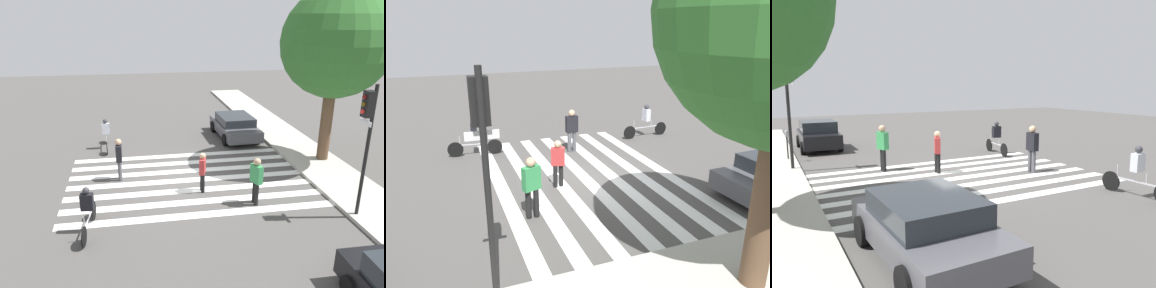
% 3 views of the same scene
% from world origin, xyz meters
% --- Properties ---
extents(ground_plane, '(60.00, 60.00, 0.00)m').
position_xyz_m(ground_plane, '(0.00, 0.00, 0.00)').
color(ground_plane, '#4C4947').
extents(sidewalk_curb, '(36.00, 2.50, 0.14)m').
position_xyz_m(sidewalk_curb, '(0.00, 6.25, 0.07)').
color(sidewalk_curb, '#ADA89E').
rests_on(sidewalk_curb, ground_plane).
extents(crosswalk_stripes, '(6.30, 10.00, 0.01)m').
position_xyz_m(crosswalk_stripes, '(-0.00, 0.00, 0.00)').
color(crosswalk_stripes, white).
rests_on(crosswalk_stripes, ground_plane).
extents(traffic_light, '(0.60, 0.50, 4.66)m').
position_xyz_m(traffic_light, '(3.99, 5.16, 3.26)').
color(traffic_light, black).
rests_on(traffic_light, ground_plane).
extents(pedestrian_adult_tall_backpack, '(0.55, 0.38, 1.82)m').
position_xyz_m(pedestrian_adult_tall_backpack, '(2.45, 2.13, 1.03)').
color(pedestrian_adult_tall_backpack, black).
rests_on(pedestrian_adult_tall_backpack, ground_plane).
extents(pedestrian_child_with_backpack, '(0.49, 0.34, 1.63)m').
position_xyz_m(pedestrian_child_with_backpack, '(1.11, 0.40, 0.92)').
color(pedestrian_child_with_backpack, black).
rests_on(pedestrian_child_with_backpack, ground_plane).
extents(pedestrian_adult_yellow_jacket, '(0.52, 0.27, 1.83)m').
position_xyz_m(pedestrian_adult_yellow_jacket, '(-0.57, -2.83, 1.03)').
color(pedestrian_adult_yellow_jacket, '#4C4C51').
rests_on(pedestrian_adult_yellow_jacket, ground_plane).
extents(cyclist_mid_street, '(2.20, 0.42, 1.59)m').
position_xyz_m(cyclist_mid_street, '(3.35, -3.79, 0.86)').
color(cyclist_mid_street, black).
rests_on(cyclist_mid_street, ground_plane).
extents(cyclist_far_lane, '(2.40, 0.41, 1.59)m').
position_xyz_m(cyclist_far_lane, '(-4.62, -3.56, 0.86)').
color(cyclist_far_lane, black).
rests_on(cyclist_far_lane, ground_plane).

